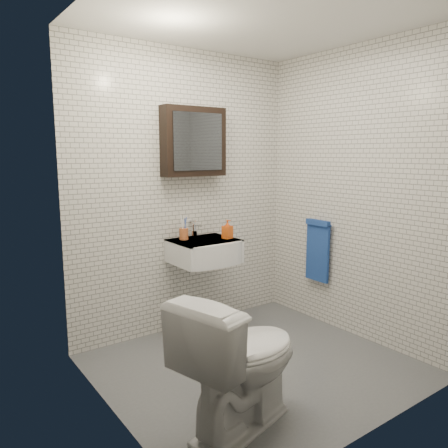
# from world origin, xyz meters

# --- Properties ---
(ground) EXTENTS (2.20, 2.00, 0.01)m
(ground) POSITION_xyz_m (0.00, 0.00, 0.01)
(ground) COLOR #51555A
(ground) RESTS_ON ground
(room_shell) EXTENTS (2.22, 2.02, 2.51)m
(room_shell) POSITION_xyz_m (0.00, 0.00, 1.47)
(room_shell) COLOR silver
(room_shell) RESTS_ON ground
(washbasin) EXTENTS (0.55, 0.50, 0.20)m
(washbasin) POSITION_xyz_m (0.05, 0.73, 0.76)
(washbasin) COLOR white
(washbasin) RESTS_ON room_shell
(faucet) EXTENTS (0.06, 0.20, 0.15)m
(faucet) POSITION_xyz_m (0.05, 0.93, 0.92)
(faucet) COLOR silver
(faucet) RESTS_ON washbasin
(mirror_cabinet) EXTENTS (0.60, 0.15, 0.60)m
(mirror_cabinet) POSITION_xyz_m (0.05, 0.93, 1.70)
(mirror_cabinet) COLOR black
(mirror_cabinet) RESTS_ON room_shell
(towel_rail) EXTENTS (0.09, 0.30, 0.58)m
(towel_rail) POSITION_xyz_m (1.04, 0.35, 0.72)
(towel_rail) COLOR silver
(towel_rail) RESTS_ON room_shell
(toothbrush_cup) EXTENTS (0.08, 0.08, 0.22)m
(toothbrush_cup) POSITION_xyz_m (-0.09, 0.89, 0.90)
(toothbrush_cup) COLOR #B4592D
(toothbrush_cup) RESTS_ON washbasin
(soap_bottle) EXTENTS (0.09, 0.09, 0.17)m
(soap_bottle) POSITION_xyz_m (0.25, 0.70, 0.93)
(soap_bottle) COLOR orange
(soap_bottle) RESTS_ON washbasin
(toilet) EXTENTS (0.91, 0.66, 0.84)m
(toilet) POSITION_xyz_m (-0.54, -0.51, 0.42)
(toilet) COLOR white
(toilet) RESTS_ON ground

